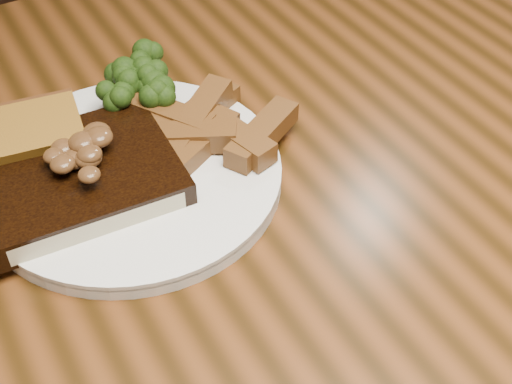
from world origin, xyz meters
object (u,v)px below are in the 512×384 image
dining_table (263,267)px  garlic_bread (27,152)px  plate (133,176)px  potato_wedges (204,134)px  steak (73,178)px

dining_table → garlic_bread: bearing=140.2°
dining_table → plate: size_ratio=5.97×
potato_wedges → plate: bearing=-179.6°
dining_table → plate: bearing=138.7°
dining_table → plate: 0.16m
steak → potato_wedges: bearing=2.4°
potato_wedges → steak: bearing=179.0°
garlic_bread → potato_wedges: potato_wedges is taller
steak → potato_wedges: (0.12, -0.00, -0.00)m
plate → steak: bearing=176.9°
dining_table → plate: plate is taller
plate → garlic_bread: bearing=142.1°
dining_table → steak: size_ratio=9.17×
dining_table → potato_wedges: bearing=101.9°
plate → steak: 0.05m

